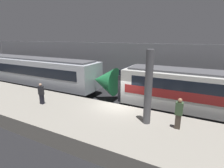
% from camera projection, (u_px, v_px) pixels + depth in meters
% --- Properties ---
extents(ground_plane, '(120.00, 120.00, 0.00)m').
position_uv_depth(ground_plane, '(119.00, 116.00, 13.10)').
color(ground_plane, black).
extents(platform, '(40.00, 5.11, 0.99)m').
position_uv_depth(platform, '(101.00, 125.00, 10.78)').
color(platform, gray).
rests_on(platform, ground).
extents(station_rear_barrier, '(50.00, 0.15, 5.13)m').
position_uv_depth(station_rear_barrier, '(147.00, 68.00, 18.35)').
color(station_rear_barrier, gray).
rests_on(station_rear_barrier, ground).
extents(support_pillar_near, '(0.42, 0.42, 4.17)m').
position_uv_depth(support_pillar_near, '(148.00, 88.00, 9.51)').
color(support_pillar_near, '#56565B').
rests_on(support_pillar_near, platform).
extents(train_modern, '(23.91, 3.11, 3.50)m').
position_uv_depth(train_modern, '(24.00, 71.00, 21.09)').
color(train_modern, black).
rests_on(train_modern, ground).
extents(person_waiting, '(0.38, 0.24, 1.73)m').
position_uv_depth(person_waiting, '(179.00, 113.00, 9.20)').
color(person_waiting, '#473D33').
rests_on(person_waiting, platform).
extents(person_walking, '(0.38, 0.24, 1.57)m').
position_uv_depth(person_walking, '(41.00, 93.00, 12.68)').
color(person_walking, black).
rests_on(person_walking, platform).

